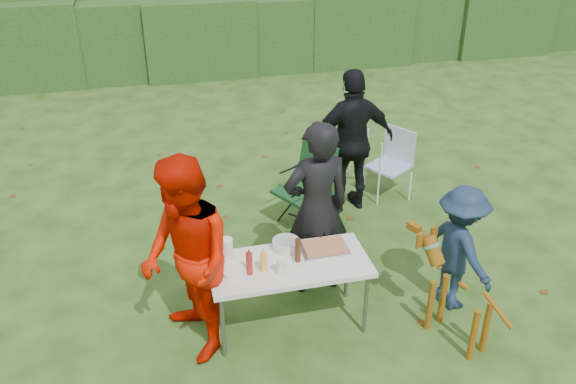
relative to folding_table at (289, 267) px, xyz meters
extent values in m
plane|color=#1E4211|center=(0.06, 0.23, -0.69)|extent=(80.00, 80.00, 0.00)
cube|color=#23471C|center=(0.06, 8.23, 0.16)|extent=(22.00, 1.40, 1.70)
cube|color=silver|center=(0.00, 0.00, 0.03)|extent=(1.50, 0.70, 0.05)
cylinder|color=slate|center=(-0.68, -0.28, -0.34)|extent=(0.04, 0.04, 0.69)
cylinder|color=slate|center=(0.68, -0.28, -0.34)|extent=(0.04, 0.04, 0.69)
cylinder|color=slate|center=(-0.68, 0.28, -0.34)|extent=(0.04, 0.04, 0.69)
cylinder|color=slate|center=(0.68, 0.28, -0.34)|extent=(0.04, 0.04, 0.69)
imported|color=black|center=(0.41, 0.54, 0.26)|extent=(0.73, 0.51, 1.90)
imported|color=red|center=(-0.94, -0.09, 0.29)|extent=(0.95, 1.10, 1.95)
imported|color=black|center=(1.31, 2.04, 0.24)|extent=(1.12, 0.53, 1.86)
imported|color=#192B46|center=(1.70, -0.07, -0.01)|extent=(0.70, 0.96, 1.34)
cube|color=#B7B7BA|center=(0.38, 0.13, 0.06)|extent=(0.45, 0.30, 0.02)
cube|color=#C3764C|center=(0.38, 0.13, 0.09)|extent=(0.40, 0.26, 0.04)
cylinder|color=yellow|center=(-0.25, -0.07, 0.15)|extent=(0.06, 0.06, 0.20)
cylinder|color=maroon|center=(-0.39, -0.08, 0.16)|extent=(0.06, 0.06, 0.22)
cylinder|color=#47230F|center=(0.09, 0.01, 0.17)|extent=(0.06, 0.06, 0.24)
cylinder|color=white|center=(-0.56, 0.13, 0.18)|extent=(0.12, 0.12, 0.26)
cylinder|color=white|center=(-0.11, -0.16, 0.14)|extent=(0.08, 0.08, 0.18)
cylinder|color=silver|center=(0.02, 0.23, 0.10)|extent=(0.26, 0.26, 0.10)
cylinder|color=white|center=(-0.52, -0.03, 0.08)|extent=(0.24, 0.24, 0.05)
camera|label=1|loc=(-1.09, -4.49, 3.39)|focal=38.00mm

